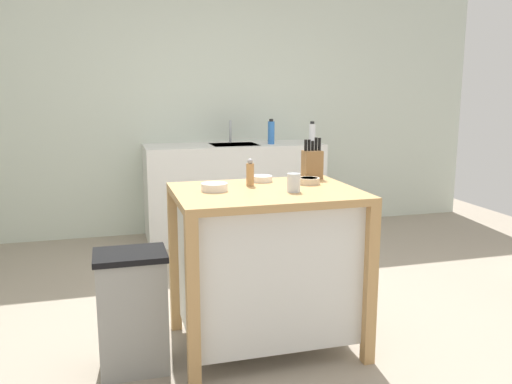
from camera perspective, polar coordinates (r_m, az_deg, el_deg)
The scene contains 14 objects.
ground_plane at distance 3.30m, azimuth 2.56°, elevation -14.80°, with size 6.94×6.94×0.00m, color gray.
wall_back at distance 5.43m, azimuth -5.81°, elevation 9.51°, with size 5.94×0.10×2.60m, color silver.
kitchen_island at distance 2.98m, azimuth 1.05°, elevation -7.25°, with size 0.99×0.75×0.90m.
knife_block at distance 3.24m, azimuth 6.02°, elevation 3.05°, with size 0.11×0.09×0.25m.
bowl_ceramic_wide at distance 2.85m, azimuth -4.46°, elevation 0.56°, with size 0.14×0.14×0.04m.
bowl_ceramic_small at distance 3.06m, azimuth 5.68°, elevation 1.21°, with size 0.12×0.12×0.04m.
bowl_stoneware_deep at distance 3.13m, azimuth 0.62°, elevation 1.46°, with size 0.12×0.12×0.03m.
drinking_cup at distance 2.82m, azimuth 4.07°, elevation 1.00°, with size 0.07×0.07×0.10m.
pepper_grinder at distance 2.99m, azimuth -0.63°, elevation 2.03°, with size 0.04×0.04×0.15m.
trash_bin at distance 2.86m, azimuth -13.05°, elevation -12.27°, with size 0.36×0.28×0.63m.
sink_counter at distance 5.23m, azimuth -2.36°, elevation 0.19°, with size 1.70×0.60×0.91m.
sink_faucet at distance 5.29m, azimuth -2.76°, elevation 6.46°, with size 0.02×0.02×0.22m.
bottle_dish_soap at distance 5.30m, azimuth 6.01°, elevation 6.29°, with size 0.06×0.06×0.21m.
bottle_hand_soap at distance 5.16m, azimuth 1.63°, elevation 6.39°, with size 0.06×0.06×0.24m.
Camera 1 is at (-0.94, -2.82, 1.43)m, focal length 37.49 mm.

